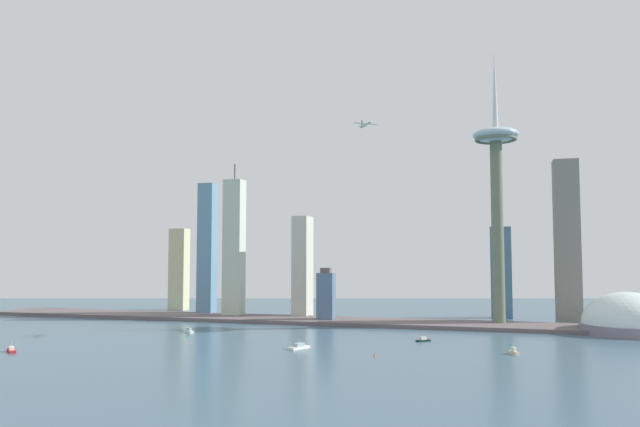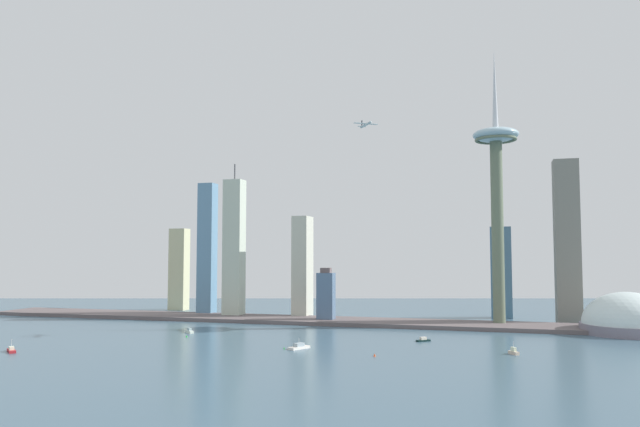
{
  "view_description": "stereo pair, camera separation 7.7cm",
  "coord_description": "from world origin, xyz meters",
  "px_view_note": "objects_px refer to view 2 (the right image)",
  "views": [
    {
      "loc": [
        204.41,
        -150.49,
        72.6
      ],
      "look_at": [
        24.59,
        478.99,
        117.66
      ],
      "focal_mm": 33.69,
      "sensor_mm": 36.0,
      "label": 1
    },
    {
      "loc": [
        204.48,
        -150.47,
        72.6
      ],
      "look_at": [
        24.59,
        478.99,
        117.66
      ],
      "focal_mm": 33.69,
      "sensor_mm": 36.0,
      "label": 2
    }
  ],
  "objects_px": {
    "channel_buoy_2": "(375,355)",
    "channel_buoy_1": "(284,348)",
    "stadium_dome": "(628,325)",
    "channel_buoy_0": "(187,336)",
    "observation_tower": "(496,173)",
    "skyscraper_2": "(302,267)",
    "skyscraper_4": "(234,248)",
    "airplane": "(366,124)",
    "boat_3": "(299,347)",
    "skyscraper_0": "(207,249)",
    "boat_0": "(423,340)",
    "skyscraper_1": "(567,241)",
    "skyscraper_5": "(326,297)",
    "skyscraper_6": "(501,272)",
    "boat_4": "(514,352)",
    "boat_1": "(11,350)",
    "skyscraper_3": "(179,269)",
    "boat_2": "(189,331)"
  },
  "relations": [
    {
      "from": "observation_tower",
      "to": "skyscraper_2",
      "type": "distance_m",
      "value": 238.22
    },
    {
      "from": "skyscraper_4",
      "to": "channel_buoy_0",
      "type": "distance_m",
      "value": 179.47
    },
    {
      "from": "skyscraper_2",
      "to": "skyscraper_4",
      "type": "relative_size",
      "value": 0.65
    },
    {
      "from": "stadium_dome",
      "to": "boat_0",
      "type": "height_order",
      "value": "stadium_dome"
    },
    {
      "from": "skyscraper_2",
      "to": "skyscraper_3",
      "type": "distance_m",
      "value": 197.33
    },
    {
      "from": "skyscraper_1",
      "to": "skyscraper_5",
      "type": "height_order",
      "value": "skyscraper_1"
    },
    {
      "from": "boat_3",
      "to": "boat_4",
      "type": "bearing_deg",
      "value": 125.52
    },
    {
      "from": "stadium_dome",
      "to": "skyscraper_6",
      "type": "bearing_deg",
      "value": 133.34
    },
    {
      "from": "skyscraper_1",
      "to": "boat_0",
      "type": "distance_m",
      "value": 230.64
    },
    {
      "from": "channel_buoy_1",
      "to": "skyscraper_6",
      "type": "bearing_deg",
      "value": 59.99
    },
    {
      "from": "skyscraper_3",
      "to": "airplane",
      "type": "bearing_deg",
      "value": -29.07
    },
    {
      "from": "skyscraper_3",
      "to": "channel_buoy_2",
      "type": "distance_m",
      "value": 430.84
    },
    {
      "from": "skyscraper_1",
      "to": "skyscraper_3",
      "type": "distance_m",
      "value": 478.44
    },
    {
      "from": "boat_0",
      "to": "boat_1",
      "type": "height_order",
      "value": "boat_1"
    },
    {
      "from": "channel_buoy_2",
      "to": "observation_tower",
      "type": "bearing_deg",
      "value": 67.26
    },
    {
      "from": "channel_buoy_1",
      "to": "channel_buoy_2",
      "type": "xyz_separation_m",
      "value": [
        73.22,
        -13.56,
        0.11
      ]
    },
    {
      "from": "skyscraper_3",
      "to": "boat_3",
      "type": "relative_size",
      "value": 5.63
    },
    {
      "from": "stadium_dome",
      "to": "channel_buoy_2",
      "type": "xyz_separation_m",
      "value": [
        -201.24,
        -184.3,
        -7.49
      ]
    },
    {
      "from": "stadium_dome",
      "to": "airplane",
      "type": "bearing_deg",
      "value": -166.48
    },
    {
      "from": "channel_buoy_2",
      "to": "channel_buoy_1",
      "type": "bearing_deg",
      "value": 169.51
    },
    {
      "from": "skyscraper_0",
      "to": "boat_1",
      "type": "bearing_deg",
      "value": -93.81
    },
    {
      "from": "channel_buoy_2",
      "to": "skyscraper_6",
      "type": "bearing_deg",
      "value": 72.92
    },
    {
      "from": "skyscraper_5",
      "to": "channel_buoy_0",
      "type": "height_order",
      "value": "skyscraper_5"
    },
    {
      "from": "observation_tower",
      "to": "skyscraper_1",
      "type": "bearing_deg",
      "value": 30.38
    },
    {
      "from": "boat_3",
      "to": "skyscraper_0",
      "type": "bearing_deg",
      "value": -109.78
    },
    {
      "from": "skyscraper_2",
      "to": "boat_4",
      "type": "height_order",
      "value": "skyscraper_2"
    },
    {
      "from": "skyscraper_4",
      "to": "airplane",
      "type": "distance_m",
      "value": 225.69
    },
    {
      "from": "observation_tower",
      "to": "channel_buoy_2",
      "type": "height_order",
      "value": "observation_tower"
    },
    {
      "from": "boat_1",
      "to": "boat_0",
      "type": "bearing_deg",
      "value": -113.11
    },
    {
      "from": "skyscraper_1",
      "to": "boat_3",
      "type": "relative_size",
      "value": 9.11
    },
    {
      "from": "boat_0",
      "to": "boat_3",
      "type": "bearing_deg",
      "value": 174.14
    },
    {
      "from": "stadium_dome",
      "to": "boat_4",
      "type": "bearing_deg",
      "value": -125.42
    },
    {
      "from": "skyscraper_3",
      "to": "boat_3",
      "type": "bearing_deg",
      "value": -46.6
    },
    {
      "from": "skyscraper_6",
      "to": "boat_4",
      "type": "height_order",
      "value": "skyscraper_6"
    },
    {
      "from": "skyscraper_6",
      "to": "boat_0",
      "type": "relative_size",
      "value": 10.88
    },
    {
      "from": "skyscraper_6",
      "to": "airplane",
      "type": "height_order",
      "value": "airplane"
    },
    {
      "from": "channel_buoy_2",
      "to": "airplane",
      "type": "height_order",
      "value": "airplane"
    },
    {
      "from": "boat_1",
      "to": "boat_4",
      "type": "height_order",
      "value": "boat_1"
    },
    {
      "from": "skyscraper_0",
      "to": "boat_0",
      "type": "xyz_separation_m",
      "value": [
        271.82,
        -142.41,
        -77.93
      ]
    },
    {
      "from": "stadium_dome",
      "to": "channel_buoy_2",
      "type": "relative_size",
      "value": 41.45
    },
    {
      "from": "skyscraper_5",
      "to": "channel_buoy_0",
      "type": "bearing_deg",
      "value": -122.1
    },
    {
      "from": "skyscraper_0",
      "to": "channel_buoy_0",
      "type": "distance_m",
      "value": 202.08
    },
    {
      "from": "boat_3",
      "to": "stadium_dome",
      "type": "bearing_deg",
      "value": 151.12
    },
    {
      "from": "stadium_dome",
      "to": "boat_2",
      "type": "relative_size",
      "value": 6.92
    },
    {
      "from": "observation_tower",
      "to": "airplane",
      "type": "xyz_separation_m",
      "value": [
        -119.95,
        -82.47,
        40.73
      ]
    },
    {
      "from": "stadium_dome",
      "to": "channel_buoy_0",
      "type": "bearing_deg",
      "value": -161.02
    },
    {
      "from": "channel_buoy_1",
      "to": "skyscraper_0",
      "type": "bearing_deg",
      "value": 129.06
    },
    {
      "from": "skyscraper_2",
      "to": "boat_0",
      "type": "height_order",
      "value": "skyscraper_2"
    },
    {
      "from": "skyscraper_5",
      "to": "boat_4",
      "type": "relative_size",
      "value": 5.98
    },
    {
      "from": "skyscraper_6",
      "to": "airplane",
      "type": "distance_m",
      "value": 256.32
    }
  ]
}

